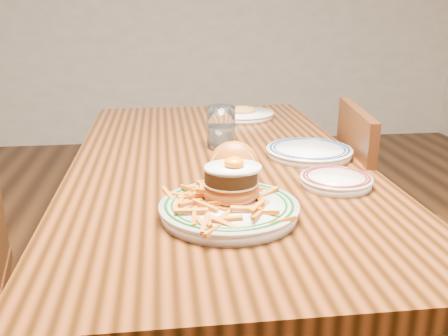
{
  "coord_description": "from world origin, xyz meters",
  "views": [
    {
      "loc": [
        -0.16,
        -1.41,
        1.19
      ],
      "look_at": [
        -0.03,
        -0.39,
        0.85
      ],
      "focal_mm": 40.0,
      "sensor_mm": 36.0,
      "label": 1
    }
  ],
  "objects": [
    {
      "name": "rear_plate",
      "position": [
        0.28,
        -0.01,
        0.77
      ],
      "size": [
        0.26,
        0.26,
        0.03
      ],
      "rotation": [
        0.0,
        0.0,
        0.07
      ],
      "color": "silver",
      "rests_on": "table"
    },
    {
      "name": "chair_right",
      "position": [
        0.56,
        0.03,
        0.47
      ],
      "size": [
        0.47,
        0.47,
        0.88
      ],
      "rotation": [
        0.0,
        0.0,
        3.0
      ],
      "color": "#3C1E0C",
      "rests_on": "floor"
    },
    {
      "name": "far_plate",
      "position": [
        0.16,
        0.55,
        0.77
      ],
      "size": [
        0.26,
        0.26,
        0.05
      ],
      "rotation": [
        0.0,
        0.0,
        0.18
      ],
      "color": "silver",
      "rests_on": "table"
    },
    {
      "name": "table",
      "position": [
        0.0,
        0.0,
        0.66
      ],
      "size": [
        0.85,
        1.6,
        0.75
      ],
      "color": "black",
      "rests_on": "floor"
    },
    {
      "name": "water_glass",
      "position": [
        0.02,
        0.12,
        0.81
      ],
      "size": [
        0.09,
        0.09,
        0.13
      ],
      "color": "white",
      "rests_on": "table"
    },
    {
      "name": "side_plate",
      "position": [
        0.27,
        -0.26,
        0.77
      ],
      "size": [
        0.18,
        0.19,
        0.03
      ],
      "rotation": [
        0.0,
        0.0,
        -0.27
      ],
      "color": "silver",
      "rests_on": "table"
    },
    {
      "name": "main_plate",
      "position": [
        -0.02,
        -0.4,
        0.79
      ],
      "size": [
        0.3,
        0.32,
        0.15
      ],
      "rotation": [
        0.0,
        0.0,
        -0.23
      ],
      "color": "silver",
      "rests_on": "table"
    }
  ]
}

